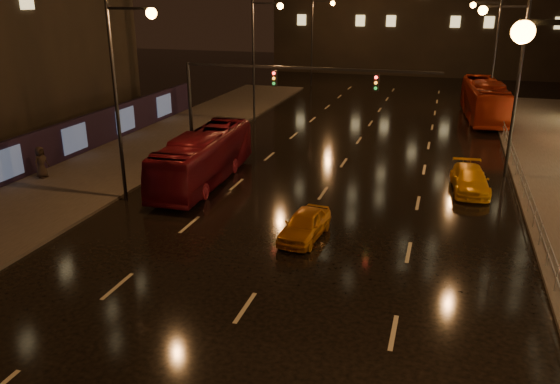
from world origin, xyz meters
name	(u,v)px	position (x,y,z in m)	size (l,w,h in m)	color
ground	(338,172)	(0.00, 20.00, 0.00)	(140.00, 140.00, 0.00)	black
sidewalk_left	(96,175)	(-13.50, 15.00, 0.07)	(7.00, 70.00, 0.15)	#38332D
hoarding_left	(3,165)	(-17.20, 12.00, 1.25)	(0.30, 46.00, 2.50)	black
traffic_signal	(258,89)	(-5.06, 20.00, 4.74)	(15.31, 0.32, 6.20)	black
railing_right	(525,184)	(10.20, 18.00, 0.90)	(0.05, 56.00, 1.00)	#99999E
bus_red	(204,158)	(-6.91, 15.93, 1.44)	(2.42, 10.34, 2.88)	maroon
bus_curb	(484,100)	(9.00, 38.50, 1.64)	(2.76, 11.79, 3.28)	maroon
taxi_near	(305,224)	(0.50, 10.14, 0.63)	(1.50, 3.73, 1.27)	#BA6A11
taxi_far	(470,180)	(7.53, 18.71, 0.65)	(1.82, 4.48, 1.30)	orange
pedestrian_c	(41,162)	(-16.00, 13.52, 1.06)	(0.89, 0.58, 1.83)	black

